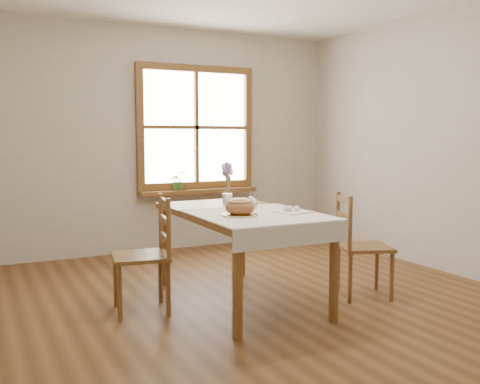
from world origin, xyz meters
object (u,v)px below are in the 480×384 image
Objects in this scene: chair_left at (141,254)px; bread_plate at (240,215)px; dining_table at (240,221)px; flower_vase at (227,200)px; chair_right at (365,245)px.

chair_left is 0.83m from bread_plate.
chair_left is at bearing 171.90° from dining_table.
flower_vase is (0.84, 0.21, 0.35)m from chair_left.
chair_right is at bearing -1.55° from bread_plate.
flower_vase is at bearing 82.71° from dining_table.
flower_vase is (-0.96, 0.67, 0.36)m from chair_right.
chair_left is 3.46× the size of bread_plate.
chair_right reaches higher than flower_vase.
dining_table is at bearing 91.87° from chair_right.
chair_right is (1.00, -0.35, -0.23)m from dining_table.
chair_right is (1.79, -0.46, -0.01)m from chair_left.
dining_table is 1.79× the size of chair_left.
chair_right is 3.38× the size of bread_plate.
dining_table is 0.35m from flower_vase.
flower_vase is at bearing 75.96° from chair_right.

